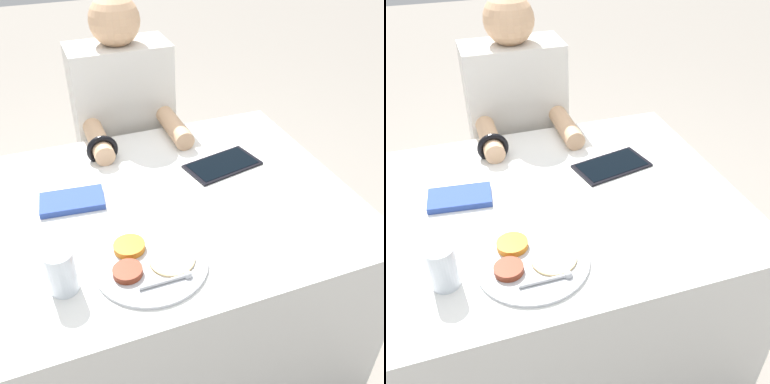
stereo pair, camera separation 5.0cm
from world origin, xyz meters
TOP-DOWN VIEW (x-y plane):
  - ground_plane at (0.00, 0.00)m, footprint 12.00×12.00m
  - dining_table at (0.00, 0.00)m, footprint 1.29×0.91m
  - thali_tray at (-0.05, -0.25)m, footprint 0.29×0.29m
  - red_notebook at (-0.19, 0.08)m, footprint 0.20×0.13m
  - tablet_device at (0.32, 0.12)m, footprint 0.27×0.19m
  - person_diner at (0.10, 0.59)m, footprint 0.39×0.45m
  - drinking_glass at (-0.26, -0.25)m, footprint 0.07×0.07m

SIDE VIEW (x-z plane):
  - ground_plane at x=0.00m, z-range 0.00..0.00m
  - dining_table at x=0.00m, z-range 0.00..0.73m
  - person_diner at x=0.10m, z-range -0.04..1.17m
  - tablet_device at x=0.32m, z-range 0.73..0.74m
  - thali_tray at x=-0.05m, z-range 0.72..0.75m
  - red_notebook at x=-0.19m, z-range 0.73..0.75m
  - drinking_glass at x=-0.26m, z-range 0.73..0.85m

